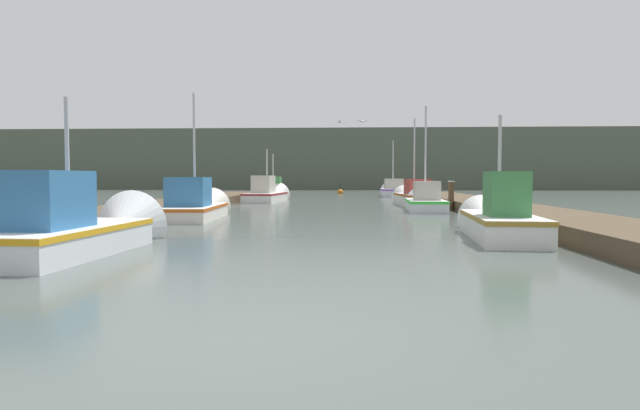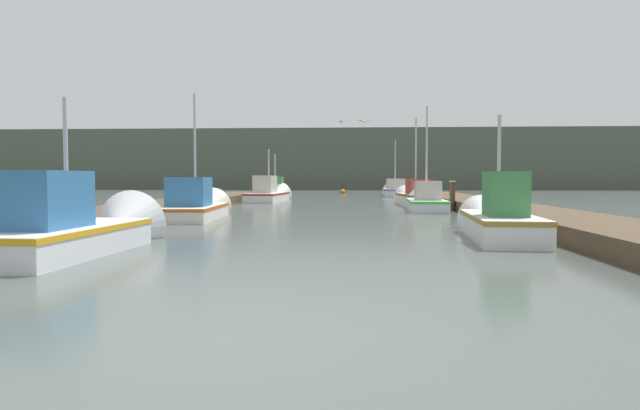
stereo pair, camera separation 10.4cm
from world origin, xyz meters
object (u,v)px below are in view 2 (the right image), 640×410
object	(u,v)px
fishing_boat_1	(496,219)
seagull_1	(341,122)
fishing_boat_7	(395,190)
fishing_boat_2	(198,206)
mooring_piling_1	(275,187)
fishing_boat_0	(78,228)
seagull_lead	(364,121)
mooring_piling_2	(276,187)
mooring_piling_3	(452,196)
fishing_boat_4	(415,197)
mooring_piling_0	(262,190)
fishing_boat_5	(270,194)
fishing_boat_6	(276,193)
channel_buoy	(343,192)
fishing_boat_3	(426,202)

from	to	relation	value
fishing_boat_1	seagull_1	xyz separation A→B (m)	(-4.15, 17.49, 4.04)
fishing_boat_7	seagull_1	world-z (taller)	seagull_1
fishing_boat_2	mooring_piling_1	bearing A→B (deg)	88.41
fishing_boat_0	seagull_lead	world-z (taller)	seagull_lead
mooring_piling_2	mooring_piling_3	world-z (taller)	mooring_piling_2
fishing_boat_4	mooring_piling_0	world-z (taller)	fishing_boat_4
mooring_piling_3	fishing_boat_5	bearing A→B (deg)	133.98
fishing_boat_5	mooring_piling_0	distance (m)	6.95
mooring_piling_3	seagull_1	size ratio (longest dim) A/B	2.31
fishing_boat_0	fishing_boat_7	bearing A→B (deg)	77.56
fishing_boat_6	fishing_boat_0	bearing A→B (deg)	-90.55
fishing_boat_1	mooring_piling_1	size ratio (longest dim) A/B	4.17
fishing_boat_7	seagull_1	xyz separation A→B (m)	(-3.82, -12.31, 4.02)
fishing_boat_1	fishing_boat_4	distance (m)	15.63
fishing_boat_5	fishing_boat_6	xyz separation A→B (m)	(-0.29, 4.46, -0.03)
fishing_boat_1	seagull_1	world-z (taller)	seagull_1
mooring_piling_0	channel_buoy	bearing A→B (deg)	60.45
mooring_piling_2	fishing_boat_2	bearing A→B (deg)	-88.15
fishing_boat_2	seagull_1	world-z (taller)	seagull_1
fishing_boat_7	seagull_1	distance (m)	13.51
fishing_boat_2	fishing_boat_7	distance (m)	25.31
mooring_piling_1	seagull_lead	bearing A→B (deg)	-66.80
seagull_1	fishing_boat_3	bearing A→B (deg)	-156.52
fishing_boat_1	channel_buoy	world-z (taller)	fishing_boat_1
fishing_boat_0	fishing_boat_2	world-z (taller)	fishing_boat_2
fishing_boat_7	mooring_piling_1	bearing A→B (deg)	167.15
fishing_boat_6	mooring_piling_0	world-z (taller)	fishing_boat_6
fishing_boat_5	mooring_piling_1	xyz separation A→B (m)	(-1.35, 11.80, 0.22)
fishing_boat_2	fishing_boat_4	distance (m)	12.93
fishing_boat_0	fishing_boat_1	bearing A→B (deg)	21.57
fishing_boat_3	channel_buoy	distance (m)	26.29
seagull_1	fishing_boat_4	bearing A→B (deg)	-122.79
fishing_boat_4	fishing_boat_6	world-z (taller)	fishing_boat_4
mooring_piling_3	seagull_1	xyz separation A→B (m)	(-4.91, 6.84, 3.82)
fishing_boat_1	mooring_piling_3	world-z (taller)	fishing_boat_1
fishing_boat_1	fishing_boat_7	world-z (taller)	fishing_boat_7
fishing_boat_1	seagull_lead	distance (m)	16.66
fishing_boat_6	mooring_piling_3	distance (m)	16.96
fishing_boat_6	mooring_piling_3	xyz separation A→B (m)	(9.53, -14.03, 0.25)
fishing_boat_6	mooring_piling_3	size ratio (longest dim) A/B	3.55
fishing_boat_1	fishing_boat_6	xyz separation A→B (m)	(-8.77, 24.68, -0.03)
mooring_piling_0	seagull_lead	world-z (taller)	seagull_lead
fishing_boat_7	mooring_piling_3	size ratio (longest dim) A/B	4.33
fishing_boat_3	fishing_boat_4	world-z (taller)	fishing_boat_3
mooring_piling_2	seagull_lead	distance (m)	18.06
mooring_piling_2	mooring_piling_3	xyz separation A→B (m)	(10.57, -21.56, -0.05)
mooring_piling_0	fishing_boat_1	bearing A→B (deg)	-69.47
fishing_boat_0	seagull_lead	distance (m)	20.31
fishing_boat_3	seagull_1	world-z (taller)	seagull_1
fishing_boat_3	fishing_boat_6	world-z (taller)	fishing_boat_3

